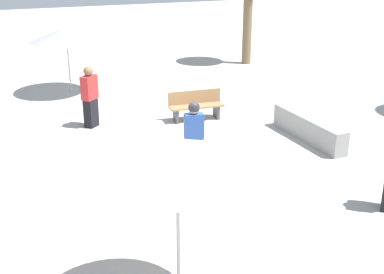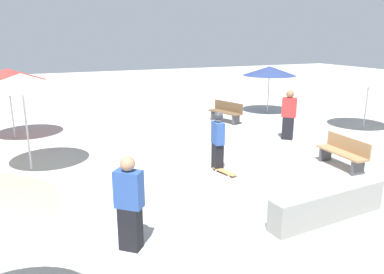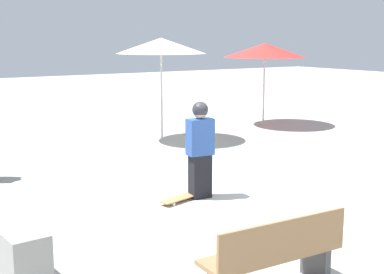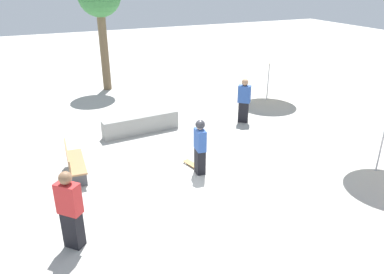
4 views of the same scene
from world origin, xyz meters
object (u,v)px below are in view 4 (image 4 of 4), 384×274
(skater_main, at_px, (200,145))
(concrete_ledge, at_px, (141,124))
(bystander_watching, at_px, (244,101))
(bystander_far, at_px, (70,210))
(shade_umbrella_tan, at_px, (270,53))
(bench_far, at_px, (74,162))
(skateboard, at_px, (193,165))

(skater_main, bearing_deg, concrete_ledge, 16.78)
(bystander_watching, distance_m, bystander_far, 8.33)
(concrete_ledge, xyz_separation_m, bystander_watching, (-0.54, -3.86, 0.52))
(skater_main, height_order, bystander_far, bystander_far)
(shade_umbrella_tan, height_order, bystander_far, shade_umbrella_tan)
(skater_main, xyz_separation_m, concrete_ledge, (3.48, 0.67, -0.55))
(skater_main, height_order, shade_umbrella_tan, shade_umbrella_tan)
(shade_umbrella_tan, distance_m, bystander_far, 11.35)
(bench_far, distance_m, shade_umbrella_tan, 9.61)
(skateboard, height_order, shade_umbrella_tan, shade_umbrella_tan)
(skater_main, distance_m, bystander_watching, 4.34)
(shade_umbrella_tan, bearing_deg, concrete_ledge, 101.71)
(skateboard, distance_m, concrete_ledge, 3.16)
(bystander_watching, bearing_deg, skater_main, 83.76)
(skateboard, height_order, bench_far, bench_far)
(skateboard, relative_size, bystander_watching, 0.49)
(skateboard, distance_m, bystander_watching, 4.18)
(skateboard, distance_m, bench_far, 3.38)
(shade_umbrella_tan, bearing_deg, skater_main, 130.75)
(skater_main, xyz_separation_m, skateboard, (0.39, 0.02, -0.81))
(shade_umbrella_tan, bearing_deg, bench_far, 111.73)
(skater_main, relative_size, bystander_watching, 0.96)
(bystander_watching, bearing_deg, skateboard, 79.51)
(skater_main, relative_size, skateboard, 1.95)
(concrete_ledge, distance_m, bench_far, 3.42)
(bystander_far, bearing_deg, bench_far, -52.50)
(bench_far, bearing_deg, skater_main, 71.52)
(concrete_ledge, height_order, shade_umbrella_tan, shade_umbrella_tan)
(skateboard, relative_size, concrete_ledge, 0.30)
(shade_umbrella_tan, bearing_deg, bystander_watching, 128.02)
(concrete_ledge, bearing_deg, skateboard, -168.18)
(bench_far, relative_size, shade_umbrella_tan, 0.68)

